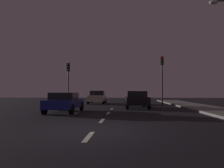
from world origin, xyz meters
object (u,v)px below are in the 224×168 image
Objects in this scene: car_stopped_ahead at (136,99)px; traffic_signal_left at (68,75)px; traffic_signal_right at (162,71)px; car_oncoming_far at (97,97)px; car_adjacent_lane at (65,102)px.

traffic_signal_left is at bearing 144.28° from car_stopped_ahead.
traffic_signal_right reaches higher than car_stopped_ahead.
traffic_signal_left is at bearing -147.92° from car_oncoming_far.
car_stopped_ahead is 1.04× the size of car_adjacent_lane.
car_stopped_ahead is (7.32, -5.26, -2.50)m from traffic_signal_left.
traffic_signal_left is 4.35m from car_oncoming_far.
traffic_signal_right is 6.76m from car_stopped_ahead.
car_adjacent_lane is at bearing -139.31° from car_stopped_ahead.
traffic_signal_left is at bearing -179.99° from traffic_signal_right.
car_oncoming_far is at bearing 165.49° from traffic_signal_right.
car_stopped_ahead is at bearing -59.15° from car_oncoming_far.
car_adjacent_lane is (-8.09, -9.58, -2.97)m from traffic_signal_right.
car_adjacent_lane is (2.30, -9.58, -2.55)m from traffic_signal_left.
car_adjacent_lane is 1.08× the size of car_oncoming_far.
traffic_signal_right is 8.12m from car_oncoming_far.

